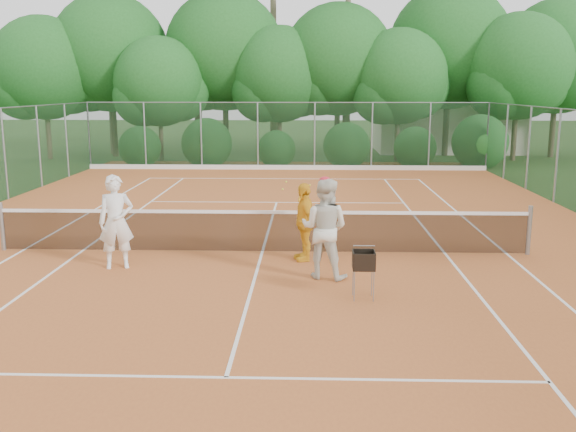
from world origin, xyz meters
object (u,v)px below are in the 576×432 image
object	(u,v)px
player_white	(116,222)
player_yellow	(304,222)
ball_hopper	(364,261)
player_center_grp	(324,228)

from	to	relation	value
player_white	player_yellow	bearing A→B (deg)	-5.17
player_yellow	ball_hopper	bearing A→B (deg)	7.57
player_yellow	ball_hopper	world-z (taller)	player_yellow
player_center_grp	ball_hopper	size ratio (longest dim) A/B	2.33
player_white	player_yellow	world-z (taller)	player_white
player_center_grp	player_yellow	world-z (taller)	player_center_grp
ball_hopper	player_yellow	bearing A→B (deg)	118.13
player_white	player_center_grp	size ratio (longest dim) A/B	0.97
player_white	player_center_grp	xyz separation A→B (m)	(4.24, -0.55, 0.02)
player_center_grp	player_yellow	xyz separation A→B (m)	(-0.41, 1.28, -0.15)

